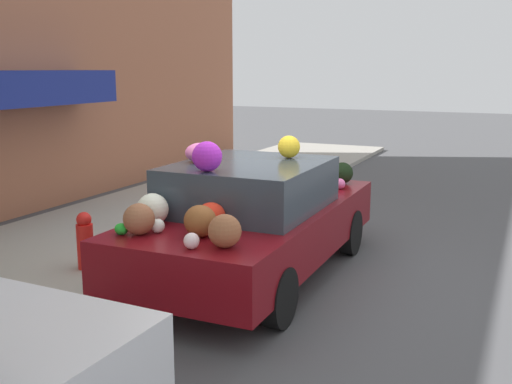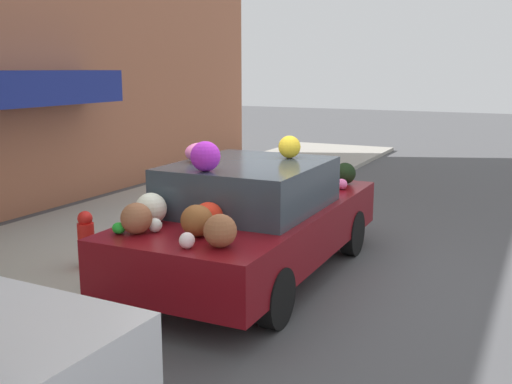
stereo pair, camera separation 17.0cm
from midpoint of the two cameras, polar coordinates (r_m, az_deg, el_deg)
ground_plane at (r=7.45m, az=-1.27°, el=-7.77°), size 60.00×60.00×0.00m
sidewalk_curb at (r=8.90m, az=-17.14°, el=-4.69°), size 24.00×3.20×0.10m
fire_hydrant at (r=7.53m, az=-16.59°, el=-4.48°), size 0.20×0.20×0.70m
art_car at (r=7.13m, az=-0.95°, el=-2.42°), size 4.18×1.87×1.73m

